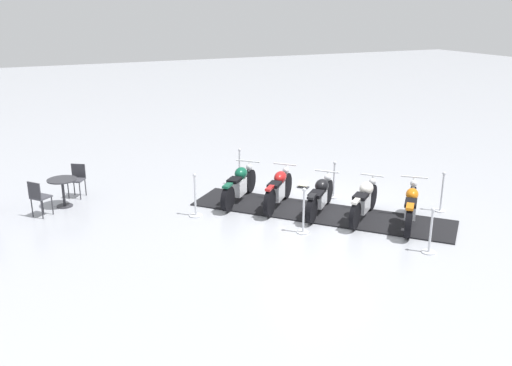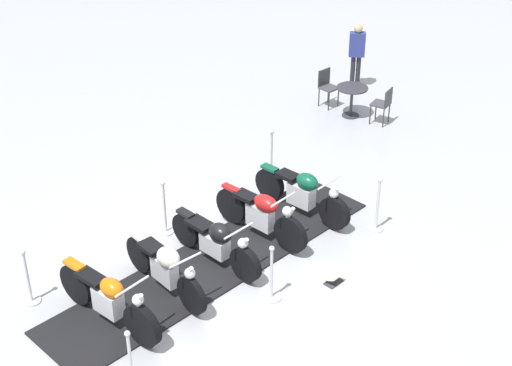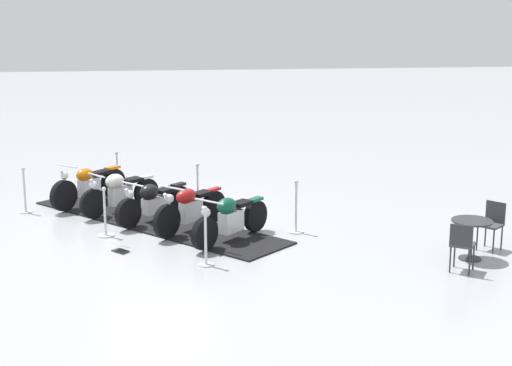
{
  "view_description": "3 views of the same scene",
  "coord_description": "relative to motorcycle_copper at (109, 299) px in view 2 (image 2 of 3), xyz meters",
  "views": [
    {
      "loc": [
        -11.41,
        7.05,
        5.14
      ],
      "look_at": [
        1.01,
        1.33,
        0.7
      ],
      "focal_mm": 39.06,
      "sensor_mm": 36.0,
      "label": 1
    },
    {
      "loc": [
        0.25,
        -10.83,
        8.03
      ],
      "look_at": [
        0.75,
        0.85,
        1.12
      ],
      "focal_mm": 53.29,
      "sensor_mm": 36.0,
      "label": 2
    },
    {
      "loc": [
        16.4,
        0.14,
        4.66
      ],
      "look_at": [
        1.11,
        2.1,
        1.07
      ],
      "focal_mm": 54.05,
      "sensor_mm": 36.0,
      "label": 3
    }
  ],
  "objects": [
    {
      "name": "ground_plane",
      "position": [
        1.64,
        1.54,
        -0.5
      ],
      "size": [
        80.0,
        80.0,
        0.0
      ],
      "primitive_type": "plane",
      "color": "#A8AAB2"
    },
    {
      "name": "display_platform",
      "position": [
        1.64,
        1.54,
        -0.48
      ],
      "size": [
        5.93,
        5.64,
        0.03
      ],
      "primitive_type": "cube",
      "rotation": [
        0.0,
        0.0,
        0.75
      ],
      "color": "black",
      "rests_on": "ground_plane"
    },
    {
      "name": "motorcycle_copper",
      "position": [
        0.0,
        0.0,
        0.0
      ],
      "size": [
        1.76,
        1.64,
        1.04
      ],
      "rotation": [
        0.0,
        0.0,
        -0.75
      ],
      "color": "black",
      "rests_on": "display_platform"
    },
    {
      "name": "motorcycle_cream",
      "position": [
        0.84,
        0.75,
        0.02
      ],
      "size": [
        1.42,
        1.73,
        0.97
      ],
      "rotation": [
        0.0,
        0.0,
        -0.89
      ],
      "color": "black",
      "rests_on": "display_platform"
    },
    {
      "name": "motorcycle_black",
      "position": [
        1.66,
        1.52,
        -0.02
      ],
      "size": [
        1.57,
        1.65,
        0.94
      ],
      "rotation": [
        0.0,
        0.0,
        -0.81
      ],
      "color": "black",
      "rests_on": "display_platform"
    },
    {
      "name": "motorcycle_maroon",
      "position": [
        2.48,
        2.28,
        0.03
      ],
      "size": [
        1.61,
        1.59,
        1.03
      ],
      "rotation": [
        0.0,
        0.0,
        -0.78
      ],
      "color": "black",
      "rests_on": "display_platform"
    },
    {
      "name": "motorcycle_forest",
      "position": [
        3.31,
        3.04,
        -0.0
      ],
      "size": [
        1.7,
        1.68,
        0.96
      ],
      "rotation": [
        0.0,
        0.0,
        -0.78
      ],
      "color": "black",
      "rests_on": "display_platform"
    },
    {
      "name": "stanchion_left_mid",
      "position": [
        0.71,
        2.54,
        -0.1
      ],
      "size": [
        0.29,
        0.29,
        1.11
      ],
      "color": "silver",
      "rests_on": "ground_plane"
    },
    {
      "name": "stanchion_left_rear",
      "position": [
        2.8,
        4.47,
        -0.14
      ],
      "size": [
        0.34,
        0.34,
        1.13
      ],
      "color": "silver",
      "rests_on": "ground_plane"
    },
    {
      "name": "stanchion_right_mid",
      "position": [
        2.56,
        0.54,
        -0.18
      ],
      "size": [
        0.35,
        0.35,
        1.04
      ],
      "color": "silver",
      "rests_on": "ground_plane"
    },
    {
      "name": "stanchion_left_front",
      "position": [
        -1.38,
        0.61,
        -0.14
      ],
      "size": [
        0.3,
        0.3,
        1.04
      ],
      "color": "silver",
      "rests_on": "ground_plane"
    },
    {
      "name": "stanchion_right_rear",
      "position": [
        4.65,
        2.47,
        -0.1
      ],
      "size": [
        0.3,
        0.3,
        1.12
      ],
      "color": "silver",
      "rests_on": "ground_plane"
    },
    {
      "name": "info_placard",
      "position": [
        3.64,
        0.88,
        -0.44
      ],
      "size": [
        0.36,
        0.36,
        0.18
      ],
      "rotation": [
        0.0,
        0.0,
        3.89
      ],
      "color": "#333338",
      "rests_on": "ground_plane"
    },
    {
      "name": "cafe_table",
      "position": [
        4.92,
        7.4,
        0.07
      ],
      "size": [
        0.76,
        0.76,
        0.76
      ],
      "color": "#2D2D33",
      "rests_on": "ground_plane"
    },
    {
      "name": "cafe_chair_near_table",
      "position": [
        5.6,
        6.95,
        0.05
      ],
      "size": [
        0.55,
        0.55,
        0.9
      ],
      "rotation": [
        0.0,
        0.0,
        2.55
      ],
      "color": "#2D2D33",
      "rests_on": "ground_plane"
    },
    {
      "name": "cafe_chair_across_table",
      "position": [
        4.4,
        8.04,
        0.05
      ],
      "size": [
        0.56,
        0.56,
        0.93
      ],
      "rotation": [
        0.0,
        0.0,
        -0.88
      ],
      "color": "#2D2D33",
      "rests_on": "ground_plane"
    },
    {
      "name": "bystander_person",
      "position": [
        5.28,
        9.13,
        0.54
      ],
      "size": [
        0.42,
        0.26,
        1.73
      ],
      "rotation": [
        0.0,
        0.0,
        -1.68
      ],
      "color": "#23232D",
      "rests_on": "ground_plane"
    }
  ]
}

